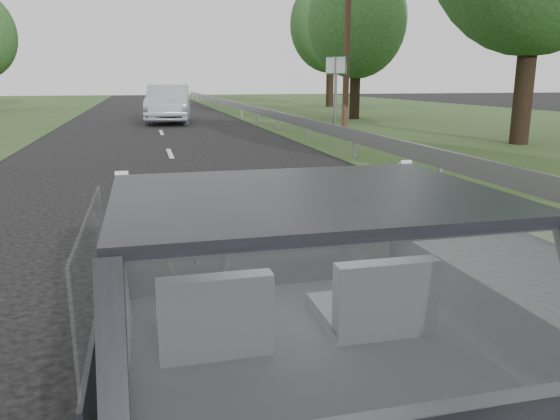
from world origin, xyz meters
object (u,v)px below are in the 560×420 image
other_car (169,104)px  highway_sign (336,94)px  cat (289,216)px  utility_pole (347,28)px  subject_car (283,309)px

other_car → highway_sign: highway_sign is taller
cat → other_car: size_ratio=0.11×
cat → other_car: 22.36m
cat → utility_pole: 19.43m
other_car → utility_pole: bearing=-27.6°
cat → subject_car: bearing=-97.1°
subject_car → highway_sign: (6.47, 17.25, 0.66)m
cat → other_car: other_car is taller
other_car → highway_sign: (5.93, -5.70, 0.54)m
utility_pole → subject_car: bearing=-111.7°
subject_car → cat: subject_car is taller
subject_car → other_car: bearing=88.7°
subject_car → utility_pole: utility_pole is taller
cat → highway_sign: (6.27, 16.66, 0.30)m
cat → highway_sign: 17.80m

